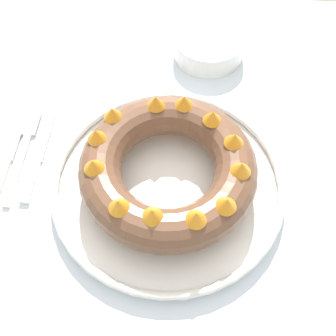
# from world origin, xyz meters

# --- Properties ---
(ground_plane) EXTENTS (8.00, 8.00, 0.00)m
(ground_plane) POSITION_xyz_m (0.00, 0.00, 0.00)
(ground_plane) COLOR gray
(dining_table) EXTENTS (1.41, 0.99, 0.76)m
(dining_table) POSITION_xyz_m (0.00, 0.00, 0.67)
(dining_table) COLOR silver
(dining_table) RESTS_ON ground_plane
(serving_dish) EXTENTS (0.36, 0.36, 0.02)m
(serving_dish) POSITION_xyz_m (0.01, 0.01, 0.77)
(serving_dish) COLOR white
(serving_dish) RESTS_ON dining_table
(bundt_cake) EXTENTS (0.26, 0.26, 0.08)m
(bundt_cake) POSITION_xyz_m (0.01, 0.01, 0.81)
(bundt_cake) COLOR brown
(bundt_cake) RESTS_ON serving_dish
(fork) EXTENTS (0.02, 0.19, 0.01)m
(fork) POSITION_xyz_m (-0.23, 0.06, 0.76)
(fork) COLOR white
(fork) RESTS_ON dining_table
(serving_knife) EXTENTS (0.02, 0.21, 0.01)m
(serving_knife) POSITION_xyz_m (-0.25, 0.03, 0.76)
(serving_knife) COLOR white
(serving_knife) RESTS_ON dining_table
(cake_knife) EXTENTS (0.02, 0.17, 0.01)m
(cake_knife) POSITION_xyz_m (-0.20, 0.03, 0.76)
(cake_knife) COLOR white
(cake_knife) RESTS_ON dining_table
(side_bowl) EXTENTS (0.14, 0.14, 0.04)m
(side_bowl) POSITION_xyz_m (0.07, 0.31, 0.78)
(side_bowl) COLOR white
(side_bowl) RESTS_ON dining_table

